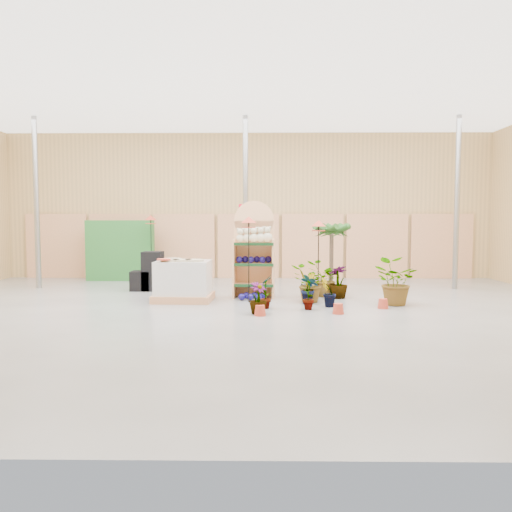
# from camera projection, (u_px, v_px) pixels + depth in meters

# --- Properties ---
(room) EXTENTS (15.20, 12.10, 4.70)m
(room) POSITION_uv_depth(u_px,v_px,m) (241.00, 200.00, 10.44)
(room) COLOR slate
(room) RESTS_ON ground
(display_shelf) EXTENTS (0.98, 0.65, 2.26)m
(display_shelf) POSITION_uv_depth(u_px,v_px,m) (254.00, 253.00, 11.69)
(display_shelf) COLOR #E3A572
(display_shelf) RESTS_ON ground
(teddy_bears) EXTENTS (0.84, 0.23, 0.37)m
(teddy_bears) POSITION_uv_depth(u_px,v_px,m) (255.00, 236.00, 11.56)
(teddy_bears) COLOR beige
(teddy_bears) RESTS_ON display_shelf
(gazing_balls_shelf) EXTENTS (0.83, 0.28, 0.16)m
(gazing_balls_shelf) POSITION_uv_depth(u_px,v_px,m) (254.00, 260.00, 11.58)
(gazing_balls_shelf) COLOR navy
(gazing_balls_shelf) RESTS_ON display_shelf
(gazing_balls_floor) EXTENTS (0.63, 0.39, 0.15)m
(gazing_balls_floor) POSITION_uv_depth(u_px,v_px,m) (252.00, 296.00, 11.30)
(gazing_balls_floor) COLOR navy
(gazing_balls_floor) RESTS_ON ground
(pallet_stack) EXTENTS (1.31, 1.11, 0.94)m
(pallet_stack) POSITION_uv_depth(u_px,v_px,m) (183.00, 281.00, 11.09)
(pallet_stack) COLOR tan
(pallet_stack) RESTS_ON ground
(charcoal_planters) EXTENTS (0.80, 0.50, 1.00)m
(charcoal_planters) POSITION_uv_depth(u_px,v_px,m) (149.00, 274.00, 12.76)
(charcoal_planters) COLOR black
(charcoal_planters) RESTS_ON ground
(trellis_stock) EXTENTS (2.00, 0.30, 1.80)m
(trellis_stock) POSITION_uv_depth(u_px,v_px,m) (120.00, 251.00, 14.86)
(trellis_stock) COLOR #266829
(trellis_stock) RESTS_ON ground
(offer_sign) EXTENTS (0.50, 0.08, 2.20)m
(offer_sign) POSITION_uv_depth(u_px,v_px,m) (249.00, 229.00, 12.54)
(offer_sign) COLOR gray
(offer_sign) RESTS_ON ground
(bird_table_front) EXTENTS (0.34, 0.34, 1.88)m
(bird_table_front) POSITION_uv_depth(u_px,v_px,m) (249.00, 223.00, 10.85)
(bird_table_front) COLOR black
(bird_table_front) RESTS_ON ground
(bird_table_right) EXTENTS (0.34, 0.34, 1.80)m
(bird_table_right) POSITION_uv_depth(u_px,v_px,m) (319.00, 226.00, 11.51)
(bird_table_right) COLOR black
(bird_table_right) RESTS_ON ground
(bird_table_back) EXTENTS (0.34, 0.34, 1.95)m
(bird_table_back) POSITION_uv_depth(u_px,v_px,m) (151.00, 220.00, 14.20)
(bird_table_back) COLOR black
(bird_table_back) RESTS_ON ground
(palm) EXTENTS (0.70, 0.70, 1.82)m
(palm) POSITION_uv_depth(u_px,v_px,m) (332.00, 230.00, 12.06)
(palm) COLOR brown
(palm) RESTS_ON ground
(potted_plant_0) EXTENTS (0.36, 0.43, 0.70)m
(potted_plant_0) POSITION_uv_depth(u_px,v_px,m) (266.00, 291.00, 10.13)
(potted_plant_0) COLOR #1E4815
(potted_plant_0) RESTS_ON ground
(potted_plant_1) EXTENTS (0.35, 0.41, 0.66)m
(potted_plant_1) POSITION_uv_depth(u_px,v_px,m) (308.00, 289.00, 10.72)
(potted_plant_1) COLOR #1E4815
(potted_plant_1) RESTS_ON ground
(potted_plant_2) EXTENTS (0.98, 0.96, 0.82)m
(potted_plant_2) POSITION_uv_depth(u_px,v_px,m) (309.00, 284.00, 10.89)
(potted_plant_2) COLOR #1E4815
(potted_plant_2) RESTS_ON ground
(potted_plant_3) EXTENTS (0.58, 0.58, 0.76)m
(potted_plant_3) POSITION_uv_depth(u_px,v_px,m) (338.00, 282.00, 11.48)
(potted_plant_3) COLOR #1E4815
(potted_plant_3) RESTS_ON ground
(potted_plant_5) EXTENTS (0.45, 0.47, 0.66)m
(potted_plant_5) POSITION_uv_depth(u_px,v_px,m) (306.00, 283.00, 11.57)
(potted_plant_5) COLOR #1E4815
(potted_plant_5) RESTS_ON ground
(potted_plant_6) EXTENTS (0.98, 0.93, 0.84)m
(potted_plant_6) POSITION_uv_depth(u_px,v_px,m) (324.00, 279.00, 11.71)
(potted_plant_6) COLOR #1E4815
(potted_plant_6) RESTS_ON ground
(potted_plant_7) EXTENTS (0.48, 0.48, 0.61)m
(potted_plant_7) POSITION_uv_depth(u_px,v_px,m) (258.00, 298.00, 9.53)
(potted_plant_7) COLOR #1E4815
(potted_plant_7) RESTS_ON ground
(potted_plant_8) EXTENTS (0.45, 0.45, 0.72)m
(potted_plant_8) POSITION_uv_depth(u_px,v_px,m) (309.00, 292.00, 9.98)
(potted_plant_8) COLOR #1E4815
(potted_plant_8) RESTS_ON ground
(potted_plant_9) EXTENTS (0.42, 0.39, 0.60)m
(potted_plant_9) POSITION_uv_depth(u_px,v_px,m) (328.00, 293.00, 10.30)
(potted_plant_9) COLOR #1E4815
(potted_plant_9) RESTS_ON ground
(potted_plant_10) EXTENTS (1.16, 1.12, 1.00)m
(potted_plant_10) POSITION_uv_depth(u_px,v_px,m) (393.00, 282.00, 10.54)
(potted_plant_10) COLOR #1E4815
(potted_plant_10) RESTS_ON ground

